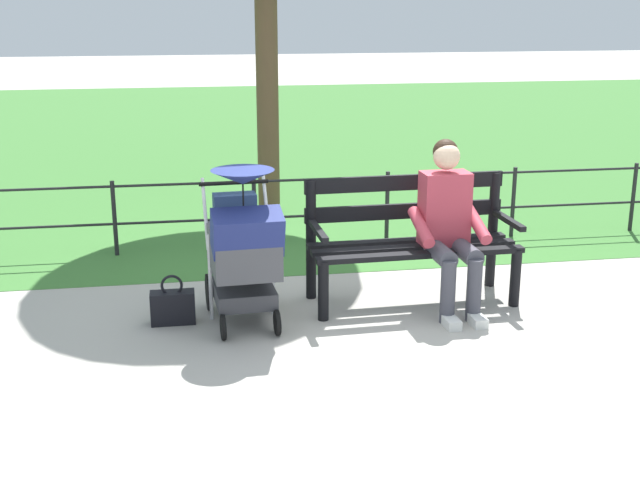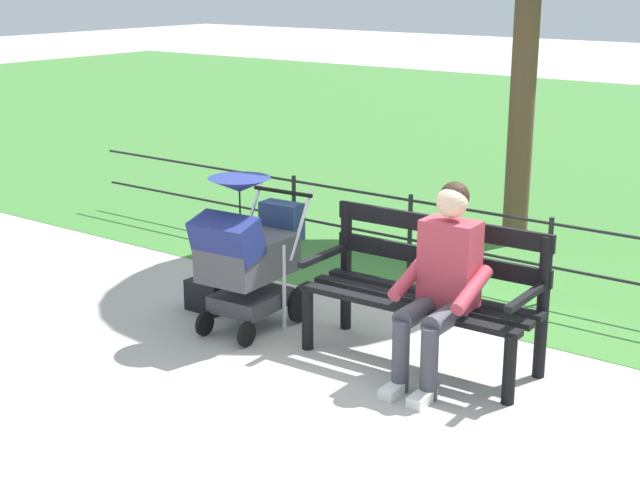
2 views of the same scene
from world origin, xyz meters
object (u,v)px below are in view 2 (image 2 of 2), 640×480
Objects in this scene: stroller at (247,252)px; handbag at (205,296)px; person_on_bench at (441,279)px; park_bench at (427,285)px.

stroller reaches higher than handbag.
handbag is at bearing -0.07° from person_on_bench.
stroller is at bearing 171.13° from handbag.
person_on_bench is 1.11× the size of stroller.
park_bench is 1.35m from stroller.
handbag is (0.52, -0.08, -0.47)m from stroller.
park_bench is at bearing -43.82° from person_on_bench.
park_bench is 1.89m from handbag.
park_bench is 1.27× the size of person_on_bench.
person_on_bench is (-0.23, 0.22, 0.15)m from park_bench.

